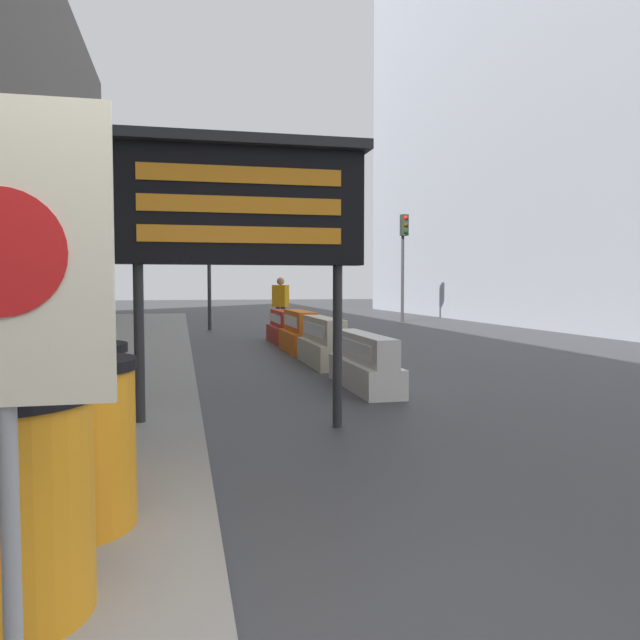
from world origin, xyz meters
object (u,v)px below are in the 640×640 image
(traffic_light_near_curb, at_px, (209,254))
(traffic_light_far_side, at_px, (404,245))
(message_board, at_px, (241,205))
(jersey_barrier_cream, at_px, (323,344))
(jersey_barrier_orange_near, at_px, (300,334))
(pedestrian_worker, at_px, (281,301))
(jersey_barrier_red_striped, at_px, (283,328))
(barrel_drum_back, at_px, (70,411))
(barrel_drum_middle, at_px, (66,443))
(warning_sign, at_px, (2,290))
(jersey_barrier_white, at_px, (364,364))
(traffic_cone_near, at_px, (347,338))

(traffic_light_near_curb, distance_m, traffic_light_far_side, 8.37)
(message_board, height_order, jersey_barrier_cream, message_board)
(jersey_barrier_cream, xyz_separation_m, jersey_barrier_orange_near, (-0.00, 2.36, 0.01))
(traffic_light_near_curb, height_order, pedestrian_worker, traffic_light_near_curb)
(jersey_barrier_cream, relative_size, jersey_barrier_red_striped, 1.04)
(barrel_drum_back, height_order, pedestrian_worker, pedestrian_worker)
(jersey_barrier_cream, bearing_deg, traffic_light_near_curb, 99.92)
(barrel_drum_middle, relative_size, jersey_barrier_red_striped, 0.45)
(barrel_drum_middle, bearing_deg, jersey_barrier_orange_near, 72.19)
(warning_sign, bearing_deg, jersey_barrier_white, 64.25)
(jersey_barrier_cream, bearing_deg, message_board, -111.72)
(jersey_barrier_white, relative_size, traffic_light_far_side, 0.51)
(message_board, bearing_deg, jersey_barrier_orange_near, 74.89)
(warning_sign, relative_size, jersey_barrier_orange_near, 0.97)
(jersey_barrier_red_striped, height_order, traffic_light_far_side, traffic_light_far_side)
(jersey_barrier_cream, relative_size, jersey_barrier_orange_near, 1.09)
(barrel_drum_middle, relative_size, traffic_light_far_side, 0.22)
(jersey_barrier_cream, xyz_separation_m, pedestrian_worker, (0.36, 7.36, 0.62))
(jersey_barrier_white, bearing_deg, message_board, -130.76)
(jersey_barrier_white, height_order, traffic_light_far_side, traffic_light_far_side)
(message_board, xyz_separation_m, jersey_barrier_cream, (1.98, 4.97, -1.90))
(message_board, relative_size, traffic_light_far_side, 0.69)
(jersey_barrier_cream, bearing_deg, jersey_barrier_red_striped, 90.00)
(warning_sign, distance_m, jersey_barrier_white, 7.27)
(jersey_barrier_white, height_order, traffic_cone_near, jersey_barrier_white)
(jersey_barrier_red_striped, bearing_deg, barrel_drum_middle, -104.57)
(jersey_barrier_cream, height_order, jersey_barrier_orange_near, jersey_barrier_orange_near)
(jersey_barrier_cream, distance_m, jersey_barrier_orange_near, 2.36)
(warning_sign, height_order, jersey_barrier_orange_near, warning_sign)
(message_board, xyz_separation_m, jersey_barrier_orange_near, (1.98, 7.33, -1.89))
(warning_sign, distance_m, jersey_barrier_red_striped, 14.25)
(jersey_barrier_orange_near, bearing_deg, pedestrian_worker, 85.84)
(pedestrian_worker, bearing_deg, jersey_barrier_red_striped, 121.58)
(jersey_barrier_white, xyz_separation_m, traffic_light_far_side, (6.15, 15.12, 2.74))
(barrel_drum_back, relative_size, jersey_barrier_white, 0.43)
(warning_sign, xyz_separation_m, traffic_cone_near, (3.98, 10.66, -1.12))
(barrel_drum_middle, bearing_deg, warning_sign, -86.66)
(warning_sign, xyz_separation_m, jersey_barrier_white, (3.12, 6.47, -1.13))
(warning_sign, relative_size, traffic_light_far_side, 0.45)
(jersey_barrier_white, distance_m, traffic_light_near_curb, 12.44)
(jersey_barrier_cream, distance_m, pedestrian_worker, 7.40)
(traffic_light_far_side, bearing_deg, traffic_cone_near, -115.83)
(barrel_drum_back, xyz_separation_m, traffic_light_near_curb, (1.68, 16.16, 1.87))
(jersey_barrier_orange_near, relative_size, traffic_cone_near, 2.72)
(jersey_barrier_orange_near, height_order, jersey_barrier_red_striped, jersey_barrier_orange_near)
(traffic_cone_near, relative_size, traffic_light_near_curb, 0.21)
(barrel_drum_back, relative_size, jersey_barrier_red_striped, 0.45)
(traffic_light_near_curb, bearing_deg, message_board, -91.28)
(traffic_cone_near, bearing_deg, jersey_barrier_white, -101.59)
(message_board, relative_size, jersey_barrier_white, 1.36)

